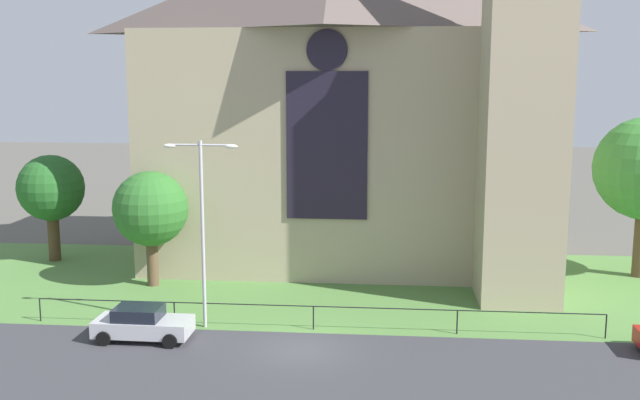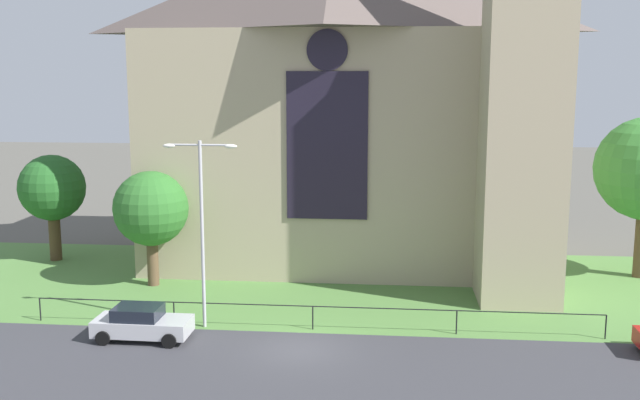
# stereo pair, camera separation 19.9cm
# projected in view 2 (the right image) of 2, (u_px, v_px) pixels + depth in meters

# --- Properties ---
(ground) EXTENTS (160.00, 160.00, 0.00)m
(ground) POSITION_uv_depth(u_px,v_px,m) (321.00, 284.00, 41.50)
(ground) COLOR #56544C
(road_asphalt) EXTENTS (120.00, 8.00, 0.01)m
(road_asphalt) POSITION_uv_depth(u_px,v_px,m) (293.00, 367.00, 29.73)
(road_asphalt) COLOR #38383D
(road_asphalt) RESTS_ON ground
(grass_verge) EXTENTS (120.00, 20.00, 0.01)m
(grass_verge) POSITION_uv_depth(u_px,v_px,m) (318.00, 294.00, 39.54)
(grass_verge) COLOR #517F3D
(grass_verge) RESTS_ON ground
(church_building) EXTENTS (23.20, 16.20, 26.00)m
(church_building) POSITION_uv_depth(u_px,v_px,m) (348.00, 95.00, 44.97)
(church_building) COLOR tan
(church_building) RESTS_ON ground
(iron_railing) EXTENTS (26.08, 0.07, 1.13)m
(iron_railing) POSITION_uv_depth(u_px,v_px,m) (313.00, 309.00, 33.95)
(iron_railing) COLOR black
(iron_railing) RESTS_ON ground
(tree_left_near) EXTENTS (4.10, 4.10, 6.37)m
(tree_left_near) POSITION_uv_depth(u_px,v_px,m) (151.00, 209.00, 40.52)
(tree_left_near) COLOR brown
(tree_left_near) RESTS_ON ground
(tree_left_far) EXTENTS (4.09, 4.09, 6.64)m
(tree_left_far) POSITION_uv_depth(u_px,v_px,m) (52.00, 189.00, 45.99)
(tree_left_far) COLOR #4C3823
(tree_left_far) RESTS_ON ground
(streetlamp_near) EXTENTS (3.37, 0.26, 8.65)m
(streetlamp_near) POSITION_uv_depth(u_px,v_px,m) (202.00, 211.00, 33.56)
(streetlamp_near) COLOR #B2B2B7
(streetlamp_near) RESTS_ON ground
(parked_car_silver) EXTENTS (4.23, 2.08, 1.51)m
(parked_car_silver) POSITION_uv_depth(u_px,v_px,m) (142.00, 323.00, 32.73)
(parked_car_silver) COLOR #B7B7BC
(parked_car_silver) RESTS_ON ground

